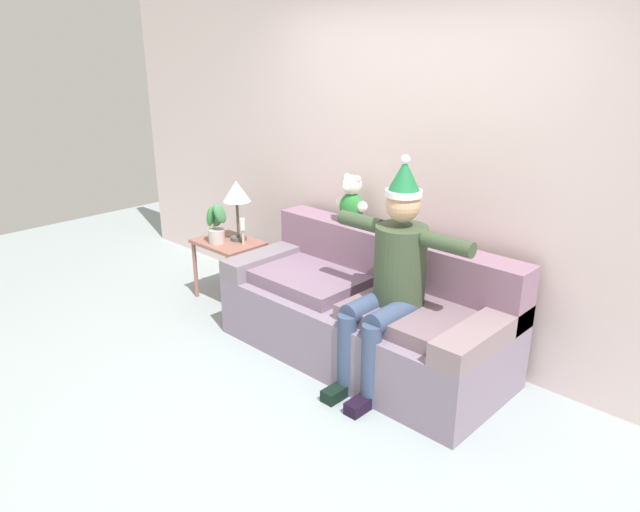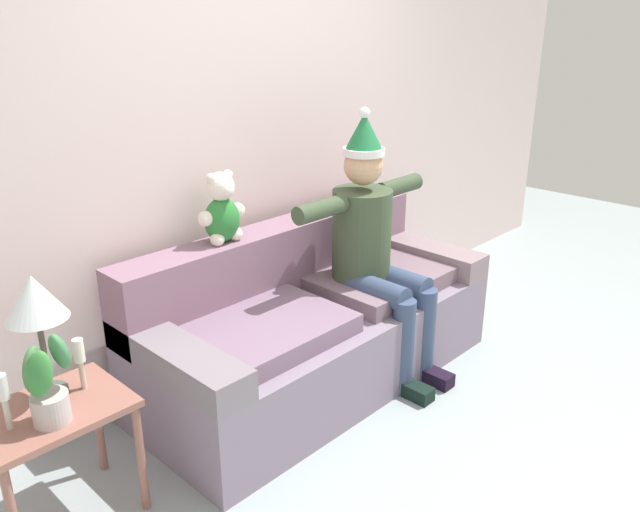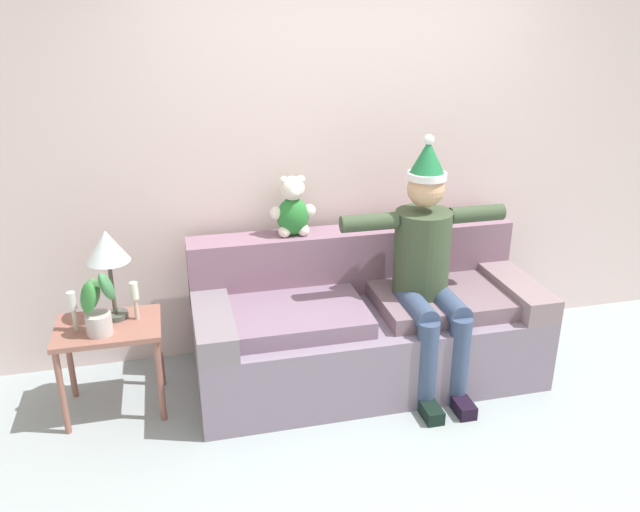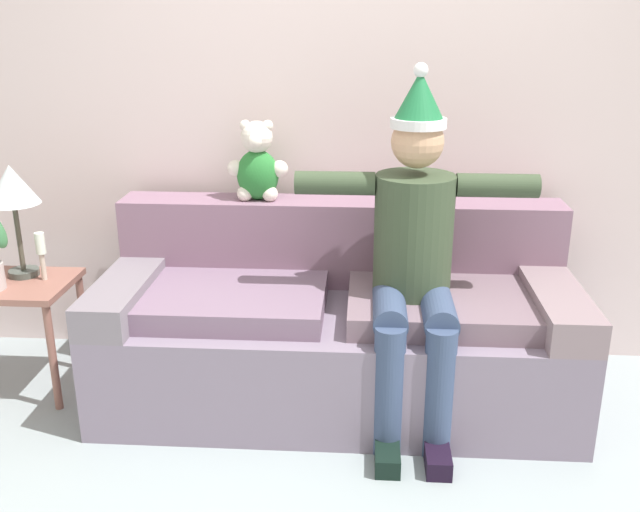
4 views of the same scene
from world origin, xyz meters
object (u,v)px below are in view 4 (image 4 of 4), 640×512
teddy_bear (257,164)px  table_lamp (12,190)px  side_table (10,299)px  candle_short (41,250)px  person_seated (414,249)px  couch (337,327)px

teddy_bear → table_lamp: teddy_bear is taller
side_table → candle_short: size_ratio=2.55×
side_table → candle_short: candle_short is taller
teddy_bear → side_table: teddy_bear is taller
side_table → candle_short: (0.16, 0.04, 0.23)m
teddy_bear → table_lamp: size_ratio=0.72×
side_table → table_lamp: 0.51m
table_lamp → candle_short: 0.30m
side_table → candle_short: bearing=13.8°
teddy_bear → table_lamp: 1.12m
teddy_bear → side_table: 1.32m
side_table → table_lamp: bearing=63.3°
side_table → teddy_bear: bearing=15.9°
person_seated → table_lamp: size_ratio=2.90×
side_table → couch: bearing=1.8°
teddy_bear → person_seated: bearing=-31.4°
table_lamp → candle_short: table_lamp is taller
couch → candle_short: (-1.37, -0.01, 0.35)m
couch → candle_short: bearing=-179.7°
couch → table_lamp: size_ratio=4.00×
person_seated → teddy_bear: size_ratio=4.03×
couch → table_lamp: (-1.49, 0.04, 0.62)m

